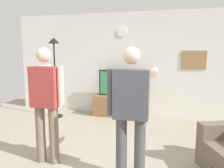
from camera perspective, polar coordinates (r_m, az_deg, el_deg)
name	(u,v)px	position (r m, az deg, el deg)	size (l,w,h in m)	color
ground_plane	(97,168)	(3.30, -4.09, -21.44)	(8.40, 8.40, 0.00)	#9E937F
back_wall	(129,64)	(5.76, 4.55, 5.36)	(6.40, 0.10, 2.70)	silver
tv_stand	(119,106)	(5.61, 1.97, -5.91)	(1.35, 0.45, 0.53)	olive
television	(120,83)	(5.54, 2.10, 0.26)	(1.10, 0.07, 0.67)	black
wall_clock	(122,32)	(5.75, 2.65, 13.81)	(0.25, 0.25, 0.03)	white
framed_picture	(194,60)	(5.69, 21.06, 6.06)	(0.59, 0.04, 0.45)	#997047
floor_lamp	(54,61)	(5.56, -15.17, 5.96)	(0.32, 0.32, 2.02)	black
person_standing_nearer_lamp	(46,99)	(3.27, -17.22, -3.83)	(0.58, 0.78, 1.72)	#7A6B56
person_standing_nearer_couch	(131,107)	(2.67, 5.15, -6.15)	(0.61, 0.78, 1.71)	#4C4C51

